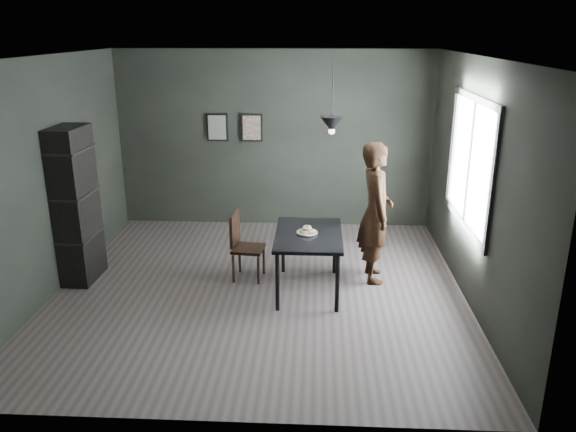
{
  "coord_description": "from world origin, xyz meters",
  "views": [
    {
      "loc": [
        0.68,
        -6.33,
        3.09
      ],
      "look_at": [
        0.35,
        0.05,
        0.95
      ],
      "focal_mm": 35.0,
      "sensor_mm": 36.0,
      "label": 1
    }
  ],
  "objects_px": {
    "shelf_unit": "(75,206)",
    "woman": "(376,213)",
    "pendant_lamp": "(332,124)",
    "wood_chair": "(242,242)",
    "cafe_table": "(308,240)",
    "white_plate": "(307,233)"
  },
  "relations": [
    {
      "from": "woman",
      "to": "shelf_unit",
      "type": "xyz_separation_m",
      "value": [
        -3.75,
        -0.19,
        0.09
      ]
    },
    {
      "from": "pendant_lamp",
      "to": "wood_chair",
      "type": "bearing_deg",
      "value": 168.35
    },
    {
      "from": "cafe_table",
      "to": "shelf_unit",
      "type": "xyz_separation_m",
      "value": [
        -2.92,
        0.21,
        0.32
      ]
    },
    {
      "from": "wood_chair",
      "to": "shelf_unit",
      "type": "bearing_deg",
      "value": -169.93
    },
    {
      "from": "cafe_table",
      "to": "pendant_lamp",
      "type": "bearing_deg",
      "value": 21.8
    },
    {
      "from": "woman",
      "to": "cafe_table",
      "type": "bearing_deg",
      "value": 111.95
    },
    {
      "from": "white_plate",
      "to": "pendant_lamp",
      "type": "distance_m",
      "value": 1.33
    },
    {
      "from": "cafe_table",
      "to": "woman",
      "type": "xyz_separation_m",
      "value": [
        0.83,
        0.4,
        0.23
      ]
    },
    {
      "from": "shelf_unit",
      "to": "woman",
      "type": "bearing_deg",
      "value": 4.27
    },
    {
      "from": "wood_chair",
      "to": "pendant_lamp",
      "type": "bearing_deg",
      "value": -4.89
    },
    {
      "from": "white_plate",
      "to": "wood_chair",
      "type": "bearing_deg",
      "value": 158.58
    },
    {
      "from": "wood_chair",
      "to": "shelf_unit",
      "type": "height_order",
      "value": "shelf_unit"
    },
    {
      "from": "wood_chair",
      "to": "shelf_unit",
      "type": "xyz_separation_m",
      "value": [
        -2.07,
        -0.12,
        0.49
      ]
    },
    {
      "from": "white_plate",
      "to": "pendant_lamp",
      "type": "bearing_deg",
      "value": 20.42
    },
    {
      "from": "pendant_lamp",
      "to": "cafe_table",
      "type": "bearing_deg",
      "value": -158.2
    },
    {
      "from": "shelf_unit",
      "to": "pendant_lamp",
      "type": "xyz_separation_m",
      "value": [
        3.17,
        -0.11,
        1.06
      ]
    },
    {
      "from": "wood_chair",
      "to": "white_plate",
      "type": "bearing_deg",
      "value": -14.67
    },
    {
      "from": "woman",
      "to": "pendant_lamp",
      "type": "height_order",
      "value": "pendant_lamp"
    },
    {
      "from": "woman",
      "to": "wood_chair",
      "type": "bearing_deg",
      "value": 88.78
    },
    {
      "from": "cafe_table",
      "to": "woman",
      "type": "bearing_deg",
      "value": 25.64
    },
    {
      "from": "woman",
      "to": "wood_chair",
      "type": "xyz_separation_m",
      "value": [
        -1.68,
        -0.07,
        -0.4
      ]
    },
    {
      "from": "cafe_table",
      "to": "woman",
      "type": "relative_size",
      "value": 0.67
    }
  ]
}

